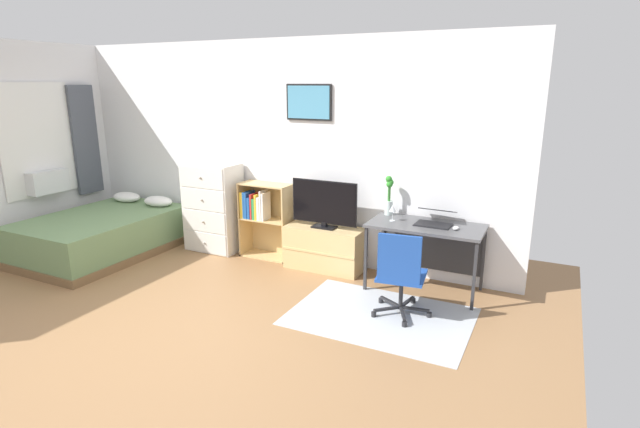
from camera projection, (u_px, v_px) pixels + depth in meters
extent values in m
plane|color=#936B44|center=(140.00, 332.00, 4.45)|extent=(7.20, 7.20, 0.00)
cube|color=white|center=(276.00, 151.00, 6.20)|extent=(6.12, 0.06, 2.70)
cube|color=black|center=(309.00, 102.00, 5.79)|extent=(0.59, 0.02, 0.42)
cube|color=#4C93B7|center=(308.00, 102.00, 5.78)|extent=(0.55, 0.01, 0.38)
cube|color=white|center=(37.00, 140.00, 6.48)|extent=(0.02, 1.03, 1.48)
cube|color=silver|center=(37.00, 140.00, 6.48)|extent=(0.01, 0.95, 1.40)
cube|color=#4C515B|center=(85.00, 140.00, 7.08)|extent=(0.05, 0.40, 1.54)
cube|color=silver|center=(48.00, 182.00, 6.58)|extent=(0.20, 0.52, 0.30)
cube|color=#B2B7BC|center=(380.00, 316.00, 4.75)|extent=(1.70, 1.20, 0.01)
cube|color=brown|center=(103.00, 250.00, 6.49)|extent=(1.37, 1.99, 0.10)
cube|color=#6B8C5B|center=(101.00, 231.00, 6.42)|extent=(1.33, 1.95, 0.42)
ellipsoid|color=white|center=(127.00, 197.00, 7.12)|extent=(0.44, 0.28, 0.14)
ellipsoid|color=white|center=(158.00, 201.00, 6.87)|extent=(0.44, 0.28, 0.14)
cube|color=white|center=(214.00, 207.00, 6.52)|extent=(0.72, 0.42, 1.17)
cube|color=silver|center=(205.00, 243.00, 6.45)|extent=(0.68, 0.01, 0.27)
sphere|color=#A59E8C|center=(204.00, 243.00, 6.43)|extent=(0.03, 0.03, 0.03)
cube|color=silver|center=(204.00, 222.00, 6.37)|extent=(0.68, 0.01, 0.27)
sphere|color=#A59E8C|center=(203.00, 222.00, 6.36)|extent=(0.03, 0.03, 0.03)
cube|color=silver|center=(202.00, 200.00, 6.30)|extent=(0.68, 0.01, 0.27)
sphere|color=#A59E8C|center=(201.00, 200.00, 6.28)|extent=(0.03, 0.03, 0.03)
cube|color=silver|center=(201.00, 178.00, 6.22)|extent=(0.68, 0.01, 0.27)
sphere|color=#A59E8C|center=(200.00, 178.00, 6.21)|extent=(0.03, 0.03, 0.03)
cube|color=tan|center=(245.00, 218.00, 6.40)|extent=(0.02, 0.30, 0.96)
cube|color=tan|center=(288.00, 224.00, 6.13)|extent=(0.02, 0.30, 0.96)
cube|color=tan|center=(267.00, 256.00, 6.39)|extent=(0.66, 0.30, 0.02)
cube|color=tan|center=(266.00, 219.00, 6.26)|extent=(0.63, 0.30, 0.02)
cube|color=tan|center=(265.00, 184.00, 6.14)|extent=(0.63, 0.30, 0.02)
cube|color=tan|center=(272.00, 218.00, 6.39)|extent=(0.66, 0.01, 0.96)
cube|color=gold|center=(245.00, 204.00, 6.30)|extent=(0.04, 0.20, 0.34)
cube|color=#1E519E|center=(247.00, 204.00, 6.28)|extent=(0.02, 0.17, 0.34)
cube|color=#1E519E|center=(250.00, 204.00, 6.28)|extent=(0.03, 0.21, 0.34)
cube|color=#1E519E|center=(252.00, 207.00, 6.26)|extent=(0.04, 0.19, 0.28)
cube|color=red|center=(255.00, 206.00, 6.25)|extent=(0.02, 0.22, 0.32)
cube|color=#2D8C4C|center=(257.00, 208.00, 6.23)|extent=(0.03, 0.18, 0.27)
cube|color=gold|center=(260.00, 206.00, 6.23)|extent=(0.03, 0.23, 0.32)
cube|color=white|center=(261.00, 208.00, 6.19)|extent=(0.04, 0.18, 0.30)
cube|color=white|center=(264.00, 205.00, 6.17)|extent=(0.02, 0.18, 0.38)
cube|color=white|center=(266.00, 206.00, 6.16)|extent=(0.03, 0.18, 0.35)
cube|color=tan|center=(325.00, 248.00, 5.91)|extent=(0.94, 0.40, 0.52)
cube|color=tan|center=(317.00, 253.00, 5.74)|extent=(0.94, 0.01, 0.02)
cube|color=black|center=(324.00, 227.00, 5.83)|extent=(0.28, 0.16, 0.02)
cube|color=black|center=(324.00, 224.00, 5.82)|extent=(0.06, 0.04, 0.05)
cube|color=black|center=(324.00, 202.00, 5.75)|extent=(0.83, 0.02, 0.51)
cube|color=black|center=(324.00, 202.00, 5.74)|extent=(0.80, 0.01, 0.48)
cube|color=#4C4C4F|center=(426.00, 226.00, 5.17)|extent=(1.19, 0.61, 0.03)
cube|color=#2D2D30|center=(366.00, 259.00, 5.27)|extent=(0.03, 0.03, 0.71)
cube|color=#2D2D30|center=(474.00, 277.00, 4.79)|extent=(0.03, 0.03, 0.71)
cube|color=#2D2D30|center=(383.00, 244.00, 5.75)|extent=(0.03, 0.03, 0.71)
cube|color=#2D2D30|center=(483.00, 259.00, 5.27)|extent=(0.03, 0.03, 0.71)
cube|color=#2D2D30|center=(431.00, 248.00, 5.52)|extent=(1.13, 0.02, 0.50)
cylinder|color=#232326|center=(429.00, 315.00, 4.73)|extent=(0.05, 0.05, 0.05)
cube|color=#232326|center=(415.00, 309.00, 4.76)|extent=(0.28, 0.07, 0.02)
cylinder|color=#232326|center=(413.00, 301.00, 5.03)|extent=(0.05, 0.05, 0.05)
cube|color=#232326|center=(407.00, 302.00, 4.91)|extent=(0.08, 0.28, 0.02)
cylinder|color=#232326|center=(381.00, 301.00, 5.03)|extent=(0.05, 0.05, 0.05)
cube|color=#232326|center=(390.00, 302.00, 4.91)|extent=(0.26, 0.16, 0.02)
cylinder|color=#232326|center=(374.00, 314.00, 4.73)|extent=(0.05, 0.05, 0.05)
cube|color=#232326|center=(387.00, 309.00, 4.76)|extent=(0.22, 0.21, 0.02)
cylinder|color=#232326|center=(404.00, 324.00, 4.54)|extent=(0.05, 0.05, 0.05)
cube|color=#232326|center=(402.00, 313.00, 4.67)|extent=(0.15, 0.27, 0.02)
cylinder|color=#232326|center=(401.00, 291.00, 4.76)|extent=(0.04, 0.04, 0.30)
cube|color=#1E479E|center=(402.00, 275.00, 4.72)|extent=(0.49, 0.49, 0.03)
cube|color=#1E479E|center=(399.00, 259.00, 4.47)|extent=(0.40, 0.09, 0.45)
cube|color=black|center=(433.00, 225.00, 5.15)|extent=(0.37, 0.26, 0.01)
cube|color=black|center=(433.00, 224.00, 5.14)|extent=(0.35, 0.24, 0.00)
cube|color=black|center=(438.00, 210.00, 5.25)|extent=(0.37, 0.24, 0.07)
cube|color=#234C5B|center=(438.00, 210.00, 5.24)|extent=(0.35, 0.22, 0.06)
ellipsoid|color=silver|center=(456.00, 228.00, 4.99)|extent=(0.06, 0.10, 0.03)
cylinder|color=silver|center=(389.00, 208.00, 5.54)|extent=(0.09, 0.09, 0.16)
cylinder|color=#3D8438|center=(390.00, 197.00, 5.50)|extent=(0.01, 0.01, 0.32)
sphere|color=#308B2C|center=(390.00, 182.00, 5.45)|extent=(0.07, 0.07, 0.07)
cylinder|color=#3D8438|center=(389.00, 196.00, 5.51)|extent=(0.01, 0.01, 0.33)
sphere|color=#308B2C|center=(390.00, 182.00, 5.47)|extent=(0.07, 0.07, 0.07)
cylinder|color=#3D8438|center=(388.00, 195.00, 5.51)|extent=(0.01, 0.01, 0.35)
sphere|color=#308B2C|center=(389.00, 180.00, 5.47)|extent=(0.07, 0.07, 0.07)
cylinder|color=#3D8438|center=(388.00, 195.00, 5.49)|extent=(0.01, 0.01, 0.36)
sphere|color=#308B2C|center=(389.00, 179.00, 5.45)|extent=(0.07, 0.07, 0.07)
cylinder|color=#3D8438|center=(389.00, 198.00, 5.49)|extent=(0.01, 0.01, 0.30)
sphere|color=#308B2C|center=(389.00, 184.00, 5.46)|extent=(0.07, 0.07, 0.07)
cylinder|color=silver|center=(392.00, 221.00, 5.31)|extent=(0.06, 0.06, 0.01)
cylinder|color=silver|center=(392.00, 216.00, 5.29)|extent=(0.01, 0.01, 0.10)
cone|color=silver|center=(393.00, 208.00, 5.27)|extent=(0.07, 0.07, 0.07)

